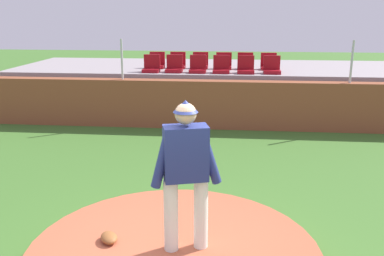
% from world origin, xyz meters
% --- Properties ---
extents(pitcher, '(0.85, 0.40, 1.85)m').
position_xyz_m(pitcher, '(0.15, 0.06, 1.35)').
color(pitcher, white).
rests_on(pitcher, pitchers_mound).
extents(fielding_glove, '(0.32, 0.36, 0.11)m').
position_xyz_m(fielding_glove, '(-0.84, 0.10, 0.33)').
color(fielding_glove, brown).
rests_on(fielding_glove, pitchers_mound).
extents(brick_barrier, '(13.70, 0.40, 1.30)m').
position_xyz_m(brick_barrier, '(0.00, 6.66, 0.65)').
color(brick_barrier, brown).
rests_on(brick_barrier, ground_plane).
extents(fence_post_left, '(0.06, 0.06, 1.09)m').
position_xyz_m(fence_post_left, '(-2.32, 6.66, 1.85)').
color(fence_post_left, silver).
rests_on(fence_post_left, brick_barrier).
extents(fence_post_right, '(0.06, 0.06, 1.09)m').
position_xyz_m(fence_post_right, '(3.69, 6.66, 1.85)').
color(fence_post_right, silver).
rests_on(fence_post_right, brick_barrier).
extents(bleacher_platform, '(12.57, 4.13, 1.37)m').
position_xyz_m(bleacher_platform, '(0.00, 9.29, 0.68)').
color(bleacher_platform, gray).
rests_on(bleacher_platform, ground_plane).
extents(stadium_chair_0, '(0.48, 0.44, 0.50)m').
position_xyz_m(stadium_chair_0, '(-1.73, 7.74, 1.52)').
color(stadium_chair_0, maroon).
rests_on(stadium_chair_0, bleacher_platform).
extents(stadium_chair_1, '(0.48, 0.44, 0.50)m').
position_xyz_m(stadium_chair_1, '(-1.06, 7.77, 1.52)').
color(stadium_chair_1, maroon).
rests_on(stadium_chair_1, bleacher_platform).
extents(stadium_chair_2, '(0.48, 0.44, 0.50)m').
position_xyz_m(stadium_chair_2, '(-0.36, 7.74, 1.52)').
color(stadium_chair_2, maroon).
rests_on(stadium_chair_2, bleacher_platform).
extents(stadium_chair_3, '(0.48, 0.44, 0.50)m').
position_xyz_m(stadium_chair_3, '(0.33, 7.74, 1.52)').
color(stadium_chair_3, maroon).
rests_on(stadium_chair_3, bleacher_platform).
extents(stadium_chair_4, '(0.48, 0.44, 0.50)m').
position_xyz_m(stadium_chair_4, '(1.03, 7.74, 1.52)').
color(stadium_chair_4, maroon).
rests_on(stadium_chair_4, bleacher_platform).
extents(stadium_chair_5, '(0.48, 0.44, 0.50)m').
position_xyz_m(stadium_chair_5, '(1.78, 7.77, 1.52)').
color(stadium_chair_5, maroon).
rests_on(stadium_chair_5, bleacher_platform).
extents(stadium_chair_6, '(0.48, 0.44, 0.50)m').
position_xyz_m(stadium_chair_6, '(-1.73, 8.62, 1.52)').
color(stadium_chair_6, maroon).
rests_on(stadium_chair_6, bleacher_platform).
extents(stadium_chair_7, '(0.48, 0.44, 0.50)m').
position_xyz_m(stadium_chair_7, '(-1.07, 8.67, 1.52)').
color(stadium_chair_7, maroon).
rests_on(stadium_chair_7, bleacher_platform).
extents(stadium_chair_8, '(0.48, 0.44, 0.50)m').
position_xyz_m(stadium_chair_8, '(-0.36, 8.68, 1.52)').
color(stadium_chair_8, maroon).
rests_on(stadium_chair_8, bleacher_platform).
extents(stadium_chair_9, '(0.48, 0.44, 0.50)m').
position_xyz_m(stadium_chair_9, '(0.38, 8.63, 1.52)').
color(stadium_chair_9, maroon).
rests_on(stadium_chair_9, bleacher_platform).
extents(stadium_chair_10, '(0.48, 0.44, 0.50)m').
position_xyz_m(stadium_chair_10, '(1.04, 8.65, 1.52)').
color(stadium_chair_10, maroon).
rests_on(stadium_chair_10, bleacher_platform).
extents(stadium_chair_11, '(0.48, 0.44, 0.50)m').
position_xyz_m(stadium_chair_11, '(1.75, 8.64, 1.52)').
color(stadium_chair_11, maroon).
rests_on(stadium_chair_11, bleacher_platform).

